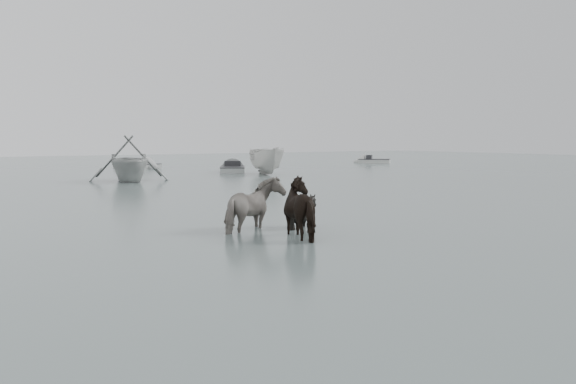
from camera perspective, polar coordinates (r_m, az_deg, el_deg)
name	(u,v)px	position (r m, az deg, el deg)	size (l,w,h in m)	color
ground	(314,230)	(16.47, 2.29, -3.44)	(140.00, 140.00, 0.00)	#51615E
pony_pinto	(254,197)	(16.47, -3.08, -0.47)	(0.91, 2.01, 1.69)	black
pony_dark	(308,202)	(15.37, 1.77, -0.93)	(1.64, 1.40, 1.65)	black
pony_black	(304,205)	(16.97, 1.39, -1.18)	(0.95, 1.07, 1.18)	black
rowboat_trail	(129,157)	(35.61, -13.95, 3.03)	(4.29, 4.97, 2.62)	#ABAEAC
boat_small	(267,160)	(40.92, -1.91, 2.89)	(1.85, 4.91, 1.90)	#BABAB5
skiff_port	(232,167)	(43.79, -4.96, 2.26)	(4.96, 1.60, 0.75)	#A7A9A7
skiff_mid	(137,163)	(50.45, -13.27, 2.50)	(5.59, 1.60, 0.75)	#969896
skiff_star	(374,159)	(59.11, 7.69, 2.92)	(3.92, 1.60, 0.75)	#B8B9B4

